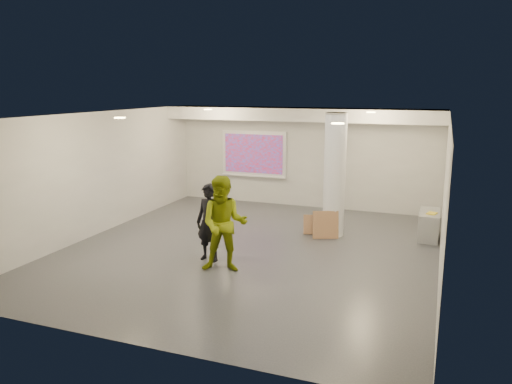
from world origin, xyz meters
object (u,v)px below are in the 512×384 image
at_px(column, 335,175).
at_px(man, 224,224).
at_px(woman, 209,223).
at_px(credenza, 429,225).
at_px(projection_screen, 254,154).

bearing_deg(column, man, -115.25).
xyz_separation_m(woman, man, (0.55, -0.45, 0.14)).
xyz_separation_m(column, credenza, (2.22, 0.57, -1.17)).
xyz_separation_m(column, woman, (-2.04, -2.72, -0.68)).
height_order(column, credenza, column).
relative_size(credenza, man, 0.58).
distance_m(projection_screen, man, 6.07).
xyz_separation_m(credenza, man, (-3.72, -3.74, 0.63)).
height_order(projection_screen, man, projection_screen).
height_order(column, woman, column).
distance_m(projection_screen, woman, 5.53).
bearing_deg(credenza, column, -165.43).
distance_m(projection_screen, credenza, 5.84).
distance_m(credenza, man, 5.31).
bearing_deg(woman, credenza, 46.64).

